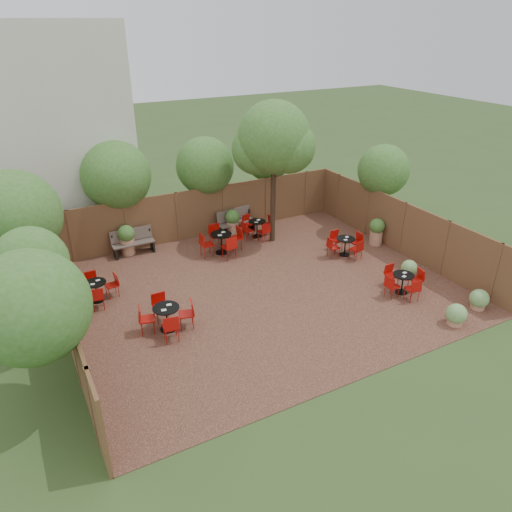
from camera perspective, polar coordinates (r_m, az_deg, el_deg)
ground at (r=15.83m, az=0.57°, el=-4.02°), size 80.00×80.00×0.00m
courtyard_paving at (r=15.82m, az=0.57°, el=-3.99°), size 12.00×10.00×0.02m
fence_back at (r=19.50m, az=-6.50°, el=5.13°), size 12.00×0.08×2.00m
fence_left at (r=13.88m, az=-21.85°, el=-6.07°), size 0.08×10.00×2.00m
fence_right at (r=18.72m, az=16.95°, el=3.18°), size 0.08×10.00×2.00m
neighbour_building at (r=20.47m, az=-22.35°, el=13.17°), size 5.00×4.00×8.00m
overhang_foliage at (r=16.28m, az=-12.77°, el=6.71°), size 15.55×10.69×2.68m
courtyard_tree at (r=18.01m, az=2.13°, el=13.32°), size 2.80×2.70×5.43m
park_bench_left at (r=18.57m, az=-14.40°, el=1.70°), size 1.56×0.50×0.96m
park_bench_right at (r=19.84m, az=-2.50°, el=4.19°), size 1.65×0.73×0.99m
bistro_tables at (r=16.58m, az=-1.19°, el=-0.82°), size 10.24×7.52×0.91m
planters at (r=18.34m, az=-6.24°, el=2.39°), size 11.87×4.34×1.14m
low_shrubs at (r=16.08m, az=21.78°, el=-4.27°), size 1.89×3.36×0.65m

